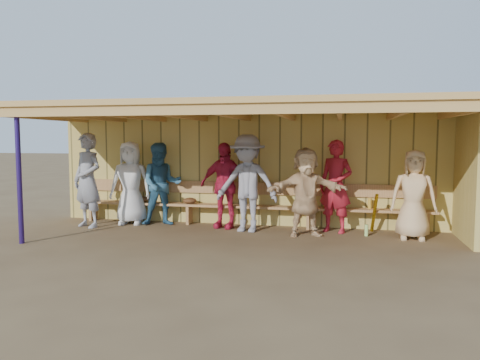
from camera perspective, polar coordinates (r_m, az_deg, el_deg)
name	(u,v)px	position (r m, az deg, el deg)	size (l,w,h in m)	color
ground	(236,236)	(8.99, -0.48, -6.88)	(90.00, 90.00, 0.00)	brown
player_a	(88,180)	(10.30, -18.08, -0.03)	(0.72, 0.47, 1.98)	gray
player_b	(131,183)	(10.44, -13.20, -0.32)	(0.88, 0.57, 1.81)	white
player_c	(161,184)	(10.16, -9.56, -0.50)	(0.86, 0.67, 1.77)	#306384
player_d	(224,185)	(9.73, -1.96, -0.66)	(1.04, 0.43, 1.78)	#C51F3D
player_e	(247,183)	(9.33, 0.88, -0.40)	(1.26, 0.72, 1.94)	gray
player_f	(306,192)	(8.99, 8.02, -1.44)	(1.58, 0.50, 1.70)	tan
player_g	(336,186)	(9.43, 11.58, -0.74)	(0.67, 0.44, 1.84)	#AD1B29
player_h	(414,195)	(9.18, 20.41, -1.69)	(0.81, 0.53, 1.66)	#DBB17B
dugout_structure	(263,147)	(9.39, 2.76, 4.05)	(8.80, 3.20, 2.50)	tan
bench	(248,201)	(9.97, 0.94, -2.61)	(7.60, 0.34, 0.93)	tan
dugout_equipment	(191,202)	(10.17, -6.04, -2.70)	(5.98, 0.62, 0.80)	gold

